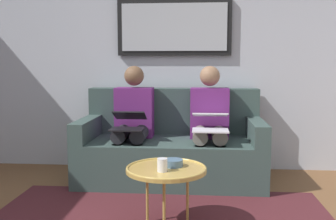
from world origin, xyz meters
TOP-DOWN VIEW (x-y plane):
  - wall_rear at (0.00, -2.60)m, footprint 6.00×0.12m
  - couch at (0.00, -2.12)m, footprint 1.80×0.90m
  - framed_mirror at (0.00, -2.51)m, footprint 1.23×0.05m
  - coffee_table at (-0.05, -0.90)m, footprint 0.57×0.57m
  - cup at (-0.03, -0.81)m, footprint 0.07×0.07m
  - bowl at (-0.10, -0.95)m, footprint 0.14×0.14m
  - person_left at (-0.38, -2.05)m, footprint 0.38×0.58m
  - laptop_white at (-0.38, -1.81)m, footprint 0.32×0.38m
  - person_right at (0.38, -2.05)m, footprint 0.38×0.58m
  - laptop_black at (0.38, -1.82)m, footprint 0.30×0.37m

SIDE VIEW (x-z plane):
  - couch at x=0.00m, z-range -0.14..0.76m
  - coffee_table at x=-0.05m, z-range 0.20..0.65m
  - bowl at x=-0.10m, z-range 0.44..0.49m
  - cup at x=-0.03m, z-range 0.44..0.53m
  - person_left at x=-0.38m, z-range 0.04..1.18m
  - person_right at x=0.38m, z-range 0.04..1.18m
  - laptop_black at x=0.38m, z-range 0.54..0.71m
  - laptop_white at x=-0.38m, z-range 0.56..0.71m
  - wall_rear at x=0.00m, z-range 0.00..2.60m
  - framed_mirror at x=0.00m, z-range 1.25..1.85m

